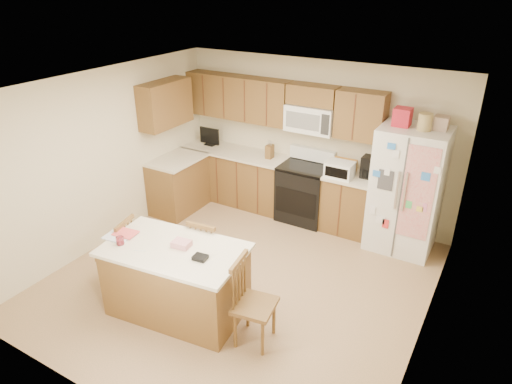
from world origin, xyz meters
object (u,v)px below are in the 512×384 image
Objects in this scene: stove at (304,192)px; refrigerator at (407,189)px; windsor_chair_left at (119,254)px; windsor_chair_back at (208,254)px; island at (177,280)px; windsor_chair_right at (252,304)px.

refrigerator reaches higher than stove.
stove is 1.20× the size of windsor_chair_left.
stove reaches higher than windsor_chair_back.
windsor_chair_back is at bearing 29.44° from windsor_chair_left.
island reaches higher than windsor_chair_left.
island is 0.60m from windsor_chair_back.
refrigerator is (1.57, -0.06, 0.45)m from stove.
refrigerator is at bearing -2.30° from stove.
refrigerator is 1.19× the size of island.
windsor_chair_right is (1.96, -0.02, 0.03)m from windsor_chair_left.
windsor_chair_right is at bearing -76.20° from stove.
stove is at bearing 177.70° from refrigerator.
windsor_chair_left is 0.93× the size of windsor_chair_right.
windsor_chair_left is 1.96m from windsor_chair_right.
windsor_chair_back reaches higher than windsor_chair_left.
island is at bearing -3.05° from windsor_chair_left.
windsor_chair_back is at bearing -97.60° from stove.
stove is at bearing 103.80° from windsor_chair_right.
island is 1.00m from windsor_chair_right.
windsor_chair_left is (-0.96, 0.05, 0.01)m from island.
windsor_chair_back is 1.14m from windsor_chair_right.
windsor_chair_right is (-0.88, -2.73, -0.44)m from refrigerator.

